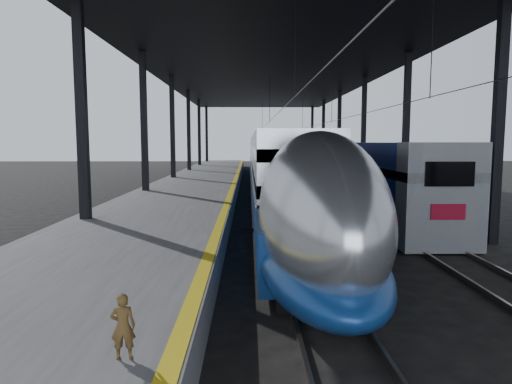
{
  "coord_description": "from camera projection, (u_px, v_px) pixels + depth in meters",
  "views": [
    {
      "loc": [
        0.31,
        -11.97,
        3.85
      ],
      "look_at": [
        0.58,
        4.86,
        2.0
      ],
      "focal_mm": 32.0,
      "sensor_mm": 36.0,
      "label": 1
    }
  ],
  "objects": [
    {
      "name": "ground",
      "position": [
        237.0,
        285.0,
        12.32
      ],
      "size": [
        160.0,
        160.0,
        0.0
      ],
      "primitive_type": "plane",
      "color": "black",
      "rests_on": "ground"
    },
    {
      "name": "platform",
      "position": [
        195.0,
        190.0,
        32.08
      ],
      "size": [
        6.0,
        80.0,
        1.0
      ],
      "primitive_type": "cube",
      "color": "#4C4C4F",
      "rests_on": "ground"
    },
    {
      "name": "yellow_strip",
      "position": [
        234.0,
        183.0,
        32.07
      ],
      "size": [
        0.3,
        80.0,
        0.01
      ],
      "primitive_type": "cube",
      "color": "gold",
      "rests_on": "platform"
    },
    {
      "name": "rails",
      "position": [
        308.0,
        195.0,
        32.26
      ],
      "size": [
        6.52,
        80.0,
        0.16
      ],
      "color": "slate",
      "rests_on": "ground"
    },
    {
      "name": "canopy",
      "position": [
        272.0,
        65.0,
        31.23
      ],
      "size": [
        18.0,
        75.0,
        9.47
      ],
      "color": "black",
      "rests_on": "ground"
    },
    {
      "name": "tgv_train",
      "position": [
        269.0,
        164.0,
        38.51
      ],
      "size": [
        2.98,
        65.2,
        4.27
      ],
      "color": "#ABADB2",
      "rests_on": "ground"
    },
    {
      "name": "second_train",
      "position": [
        320.0,
        162.0,
        42.39
      ],
      "size": [
        2.79,
        56.05,
        3.84
      ],
      "color": "navy",
      "rests_on": "ground"
    },
    {
      "name": "child",
      "position": [
        123.0,
        326.0,
        5.98
      ],
      "size": [
        0.35,
        0.25,
        0.89
      ],
      "primitive_type": "imported",
      "rotation": [
        0.0,
        0.0,
        3.25
      ],
      "color": "#4A3518",
      "rests_on": "platform"
    }
  ]
}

